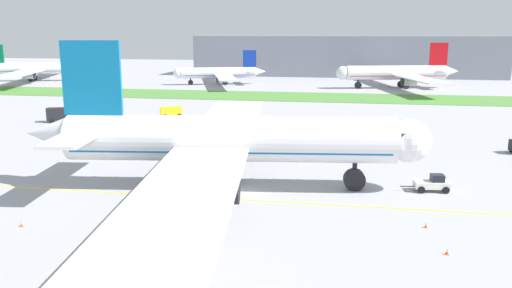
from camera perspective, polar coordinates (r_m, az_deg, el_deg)
ground_plane at (r=66.75m, az=-1.11°, el=-5.31°), size 600.00×600.00×0.00m
apron_taxi_line at (r=63.98m, az=-1.62°, el=-6.10°), size 280.00×0.36×0.01m
grass_median_strip at (r=164.00m, az=5.63°, el=5.13°), size 320.00×24.00×0.10m
airliner_foreground at (r=67.12m, az=-3.36°, el=0.45°), size 52.13×81.83×18.97m
pushback_tug at (r=70.72m, az=18.69°, el=-4.11°), size 6.25×2.73×2.22m
ground_crew_wingwalker_port at (r=46.09m, az=-10.51°, el=-12.39°), size 0.51×0.51×1.76m
ground_crew_marshaller_front at (r=71.96m, az=-2.57°, el=-3.21°), size 0.56×0.28×1.61m
traffic_cone_near_nose at (r=52.05m, az=20.11°, el=-10.95°), size 0.36×0.36×0.58m
traffic_cone_port_wing at (r=60.73m, az=-24.19°, el=-7.95°), size 0.36×0.36×0.58m
traffic_cone_starboard_wing at (r=58.00m, az=18.04°, el=-8.39°), size 0.36×0.36×0.58m
service_truck_baggage_loader at (r=126.27m, az=-9.22°, el=3.55°), size 5.57×4.26×2.46m
service_truck_catering_van at (r=125.90m, az=-20.64°, el=3.03°), size 5.98×4.05×3.24m
parked_airliner_far_left at (r=233.59m, az=-22.66°, el=7.58°), size 48.28×78.85×14.81m
parked_airliner_far_centre at (r=202.03m, az=-3.93°, el=7.72°), size 34.26×54.26×12.95m
parked_airliner_far_right at (r=194.73m, az=15.21°, el=7.48°), size 43.87×69.43×16.07m
terminal_building at (r=242.92m, az=9.70°, el=9.42°), size 136.45×20.00×18.00m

